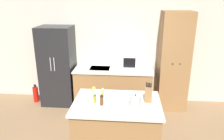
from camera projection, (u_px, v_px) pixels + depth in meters
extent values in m
cube|color=beige|center=(112.00, 47.00, 5.13)|extent=(7.20, 0.06, 2.60)
cube|color=black|center=(58.00, 66.00, 5.03)|extent=(0.74, 0.63, 1.82)
cylinder|color=silver|center=(51.00, 64.00, 4.67)|extent=(0.02, 0.02, 0.30)
cylinder|color=silver|center=(54.00, 64.00, 4.66)|extent=(0.02, 0.02, 0.30)
cube|color=olive|center=(113.00, 87.00, 5.06)|extent=(1.71, 0.68, 0.86)
cube|color=beige|center=(113.00, 69.00, 4.91)|extent=(1.75, 0.72, 0.03)
cube|color=#9EA0A3|center=(100.00, 68.00, 4.93)|extent=(0.44, 0.34, 0.01)
cube|color=olive|center=(174.00, 62.00, 4.78)|extent=(0.62, 0.60, 2.16)
sphere|color=black|center=(173.00, 64.00, 4.48)|extent=(0.02, 0.02, 0.02)
sphere|color=black|center=(180.00, 64.00, 4.46)|extent=(0.02, 0.02, 0.02)
cube|color=olive|center=(117.00, 131.00, 3.40)|extent=(1.24, 0.84, 0.91)
cube|color=beige|center=(117.00, 103.00, 3.24)|extent=(1.30, 0.90, 0.03)
cube|color=white|center=(132.00, 61.00, 4.95)|extent=(0.44, 0.36, 0.31)
cube|color=black|center=(129.00, 63.00, 4.78)|extent=(0.26, 0.01, 0.22)
cube|color=olive|center=(148.00, 95.00, 3.21)|extent=(0.11, 0.07, 0.24)
cylinder|color=black|center=(147.00, 85.00, 3.17)|extent=(0.02, 0.02, 0.08)
cylinder|color=black|center=(148.00, 85.00, 3.16)|extent=(0.02, 0.02, 0.07)
cylinder|color=black|center=(150.00, 85.00, 3.16)|extent=(0.02, 0.02, 0.07)
cylinder|color=black|center=(151.00, 85.00, 3.15)|extent=(0.02, 0.02, 0.07)
cylinder|color=beige|center=(94.00, 93.00, 3.37)|extent=(0.06, 0.06, 0.14)
cylinder|color=#E5DB4C|center=(94.00, 88.00, 3.34)|extent=(0.04, 0.04, 0.03)
cylinder|color=#563319|center=(102.00, 101.00, 3.14)|extent=(0.05, 0.05, 0.13)
cylinder|color=black|center=(102.00, 96.00, 3.12)|extent=(0.04, 0.04, 0.03)
cylinder|color=orange|center=(95.00, 99.00, 3.22)|extent=(0.04, 0.04, 0.10)
cylinder|color=#286628|center=(95.00, 96.00, 3.20)|extent=(0.03, 0.03, 0.02)
cylinder|color=gold|center=(103.00, 94.00, 3.37)|extent=(0.04, 0.04, 0.13)
cylinder|color=silver|center=(103.00, 89.00, 3.35)|extent=(0.03, 0.03, 0.03)
cylinder|color=beige|center=(92.00, 95.00, 3.30)|extent=(0.04, 0.04, 0.14)
cylinder|color=#E5DB4C|center=(92.00, 90.00, 3.28)|extent=(0.03, 0.03, 0.03)
cylinder|color=#B2B5B7|center=(135.00, 102.00, 3.07)|extent=(0.16, 0.16, 0.18)
sphere|color=#262628|center=(135.00, 95.00, 3.03)|extent=(0.02, 0.02, 0.02)
cylinder|color=red|center=(36.00, 94.00, 5.27)|extent=(0.13, 0.13, 0.37)
cylinder|color=black|center=(35.00, 86.00, 5.20)|extent=(0.06, 0.06, 0.07)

